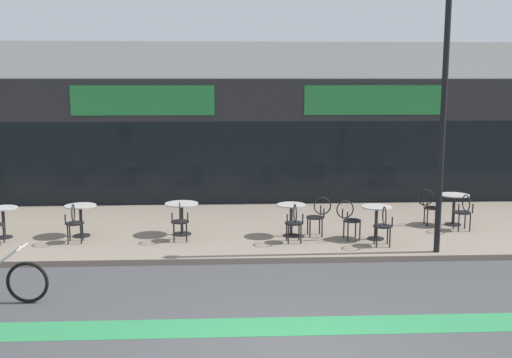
{
  "coord_description": "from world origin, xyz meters",
  "views": [
    {
      "loc": [
        -0.94,
        -7.13,
        3.62
      ],
      "look_at": [
        -0.25,
        6.97,
        1.34
      ],
      "focal_mm": 42.0,
      "sensor_mm": 36.0,
      "label": 1
    }
  ],
  "objects_px": {
    "bistro_table_0": "(3,216)",
    "cafe_chair_4_near": "(383,223)",
    "bistro_table_2": "(182,212)",
    "bistro_table_5": "(454,203)",
    "cafe_chair_5_side": "(429,205)",
    "bistro_table_3": "(291,214)",
    "cafe_chair_1_near": "(74,220)",
    "cafe_chair_5_near": "(464,210)",
    "cafe_chair_4_side": "(349,217)",
    "cafe_chair_3_near": "(294,220)",
    "cafe_chair_2_near": "(180,219)",
    "bistro_table_4": "(376,216)",
    "cafe_chair_3_side": "(318,214)",
    "lamp_post": "(444,99)",
    "bistro_table_1": "(81,214)"
  },
  "relations": [
    {
      "from": "bistro_table_0",
      "to": "cafe_chair_4_near",
      "type": "bearing_deg",
      "value": -7.78
    },
    {
      "from": "bistro_table_1",
      "to": "cafe_chair_3_side",
      "type": "height_order",
      "value": "cafe_chair_3_side"
    },
    {
      "from": "cafe_chair_2_near",
      "to": "cafe_chair_5_side",
      "type": "bearing_deg",
      "value": -82.91
    },
    {
      "from": "bistro_table_2",
      "to": "cafe_chair_5_side",
      "type": "relative_size",
      "value": 0.85
    },
    {
      "from": "bistro_table_2",
      "to": "cafe_chair_4_near",
      "type": "distance_m",
      "value": 4.57
    },
    {
      "from": "cafe_chair_3_near",
      "to": "cafe_chair_4_near",
      "type": "xyz_separation_m",
      "value": [
        1.88,
        -0.37,
        0.0
      ]
    },
    {
      "from": "cafe_chair_1_near",
      "to": "cafe_chair_2_near",
      "type": "distance_m",
      "value": 2.3
    },
    {
      "from": "bistro_table_2",
      "to": "bistro_table_5",
      "type": "xyz_separation_m",
      "value": [
        6.66,
        0.63,
        0.01
      ]
    },
    {
      "from": "bistro_table_0",
      "to": "bistro_table_5",
      "type": "relative_size",
      "value": 0.92
    },
    {
      "from": "cafe_chair_4_side",
      "to": "cafe_chair_4_near",
      "type": "bearing_deg",
      "value": -52.41
    },
    {
      "from": "cafe_chair_3_near",
      "to": "cafe_chair_4_side",
      "type": "height_order",
      "value": "same"
    },
    {
      "from": "bistro_table_2",
      "to": "cafe_chair_3_near",
      "type": "relative_size",
      "value": 0.85
    },
    {
      "from": "bistro_table_1",
      "to": "cafe_chair_4_near",
      "type": "relative_size",
      "value": 0.81
    },
    {
      "from": "cafe_chair_1_near",
      "to": "cafe_chair_3_near",
      "type": "relative_size",
      "value": 1.0
    },
    {
      "from": "cafe_chair_4_side",
      "to": "cafe_chair_3_near",
      "type": "bearing_deg",
      "value": -176.49
    },
    {
      "from": "bistro_table_4",
      "to": "cafe_chair_3_near",
      "type": "relative_size",
      "value": 0.84
    },
    {
      "from": "bistro_table_4",
      "to": "cafe_chair_5_near",
      "type": "height_order",
      "value": "cafe_chair_5_near"
    },
    {
      "from": "cafe_chair_5_near",
      "to": "cafe_chair_5_side",
      "type": "bearing_deg",
      "value": 42.86
    },
    {
      "from": "bistro_table_0",
      "to": "lamp_post",
      "type": "distance_m",
      "value": 9.95
    },
    {
      "from": "bistro_table_0",
      "to": "bistro_table_4",
      "type": "distance_m",
      "value": 8.44
    },
    {
      "from": "bistro_table_3",
      "to": "cafe_chair_4_near",
      "type": "height_order",
      "value": "cafe_chair_4_near"
    },
    {
      "from": "cafe_chair_4_near",
      "to": "lamp_post",
      "type": "xyz_separation_m",
      "value": [
        1.02,
        -0.46,
        2.66
      ]
    },
    {
      "from": "cafe_chair_2_near",
      "to": "cafe_chair_5_side",
      "type": "distance_m",
      "value": 6.16
    },
    {
      "from": "cafe_chair_4_side",
      "to": "bistro_table_1",
      "type": "bearing_deg",
      "value": 166.8
    },
    {
      "from": "cafe_chair_1_near",
      "to": "cafe_chair_4_side",
      "type": "height_order",
      "value": "same"
    },
    {
      "from": "bistro_table_0",
      "to": "bistro_table_3",
      "type": "height_order",
      "value": "bistro_table_3"
    },
    {
      "from": "lamp_post",
      "to": "bistro_table_0",
      "type": "bearing_deg",
      "value": 170.35
    },
    {
      "from": "cafe_chair_3_near",
      "to": "cafe_chair_3_side",
      "type": "xyz_separation_m",
      "value": [
        0.62,
        0.63,
        0.0
      ]
    },
    {
      "from": "lamp_post",
      "to": "cafe_chair_4_near",
      "type": "bearing_deg",
      "value": 155.99
    },
    {
      "from": "cafe_chair_5_near",
      "to": "lamp_post",
      "type": "relative_size",
      "value": 0.16
    },
    {
      "from": "cafe_chair_2_near",
      "to": "cafe_chair_5_side",
      "type": "relative_size",
      "value": 1.0
    },
    {
      "from": "bistro_table_5",
      "to": "cafe_chair_3_near",
      "type": "bearing_deg",
      "value": -159.89
    },
    {
      "from": "cafe_chair_1_near",
      "to": "cafe_chair_5_near",
      "type": "xyz_separation_m",
      "value": [
        8.96,
        0.67,
        0.0
      ]
    },
    {
      "from": "cafe_chair_5_side",
      "to": "cafe_chair_4_near",
      "type": "bearing_deg",
      "value": -127.41
    },
    {
      "from": "bistro_table_0",
      "to": "cafe_chair_5_side",
      "type": "relative_size",
      "value": 0.78
    },
    {
      "from": "bistro_table_4",
      "to": "cafe_chair_5_near",
      "type": "xyz_separation_m",
      "value": [
        2.26,
        0.63,
        -0.02
      ]
    },
    {
      "from": "bistro_table_4",
      "to": "cafe_chair_3_near",
      "type": "height_order",
      "value": "cafe_chair_3_near"
    },
    {
      "from": "cafe_chair_2_near",
      "to": "cafe_chair_5_side",
      "type": "xyz_separation_m",
      "value": [
        6.03,
        1.26,
        0.0
      ]
    },
    {
      "from": "bistro_table_1",
      "to": "bistro_table_2",
      "type": "xyz_separation_m",
      "value": [
        2.3,
        0.04,
        0.02
      ]
    },
    {
      "from": "cafe_chair_1_near",
      "to": "cafe_chair_3_near",
      "type": "bearing_deg",
      "value": -98.8
    },
    {
      "from": "cafe_chair_3_side",
      "to": "cafe_chair_4_side",
      "type": "relative_size",
      "value": 1.0
    },
    {
      "from": "bistro_table_0",
      "to": "cafe_chair_4_near",
      "type": "relative_size",
      "value": 0.78
    },
    {
      "from": "cafe_chair_5_near",
      "to": "bistro_table_2",
      "type": "bearing_deg",
      "value": 87.97
    },
    {
      "from": "cafe_chair_4_side",
      "to": "cafe_chair_5_near",
      "type": "bearing_deg",
      "value": 5.02
    },
    {
      "from": "bistro_table_1",
      "to": "cafe_chair_5_side",
      "type": "xyz_separation_m",
      "value": [
        8.34,
        0.67,
        -0.0
      ]
    },
    {
      "from": "cafe_chair_2_near",
      "to": "cafe_chair_3_near",
      "type": "xyz_separation_m",
      "value": [
        2.52,
        -0.26,
        0.0
      ]
    },
    {
      "from": "cafe_chair_2_near",
      "to": "cafe_chair_3_near",
      "type": "height_order",
      "value": "same"
    },
    {
      "from": "bistro_table_2",
      "to": "lamp_post",
      "type": "xyz_separation_m",
      "value": [
        5.42,
        -1.71,
        2.64
      ]
    },
    {
      "from": "cafe_chair_2_near",
      "to": "cafe_chair_4_near",
      "type": "bearing_deg",
      "value": -102.89
    },
    {
      "from": "bistro_table_1",
      "to": "cafe_chair_2_near",
      "type": "xyz_separation_m",
      "value": [
        2.31,
        -0.58,
        -0.0
      ]
    }
  ]
}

